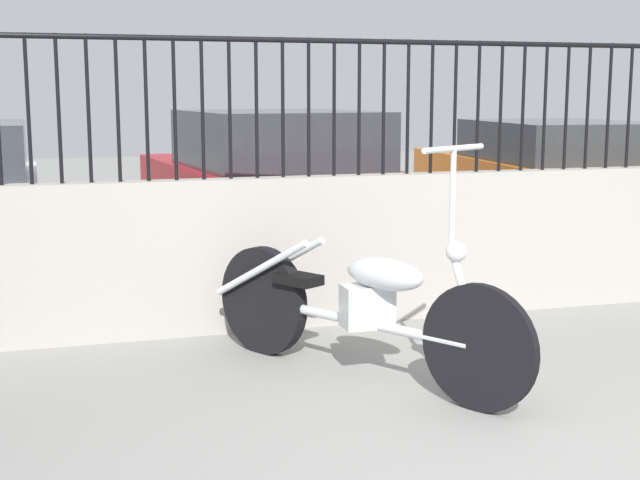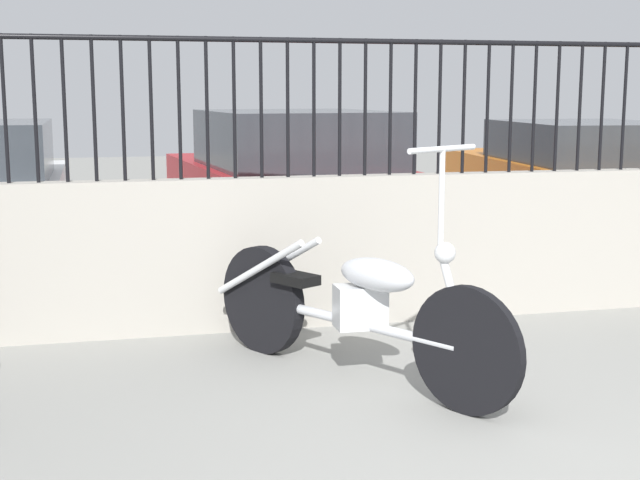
% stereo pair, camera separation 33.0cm
% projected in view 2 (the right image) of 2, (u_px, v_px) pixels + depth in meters
% --- Properties ---
extents(low_wall, '(10.50, 0.18, 1.04)m').
position_uv_depth(low_wall, '(376.00, 249.00, 6.30)').
color(low_wall, '#9E998E').
rests_on(low_wall, ground_plane).
extents(fence_railing, '(10.50, 0.04, 0.93)m').
position_uv_depth(fence_railing, '(378.00, 88.00, 6.11)').
color(fence_railing, black).
rests_on(fence_railing, low_wall).
extents(motorcycle_silver, '(1.26, 1.96, 1.36)m').
position_uv_depth(motorcycle_silver, '(342.00, 304.00, 5.07)').
color(motorcycle_silver, black).
rests_on(motorcycle_silver, ground_plane).
extents(car_red, '(2.12, 4.16, 1.44)m').
position_uv_depth(car_red, '(292.00, 186.00, 8.57)').
color(car_red, black).
rests_on(car_red, ground_plane).
extents(car_orange, '(2.05, 4.40, 1.31)m').
position_uv_depth(car_orange, '(578.00, 181.00, 9.56)').
color(car_orange, black).
rests_on(car_orange, ground_plane).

